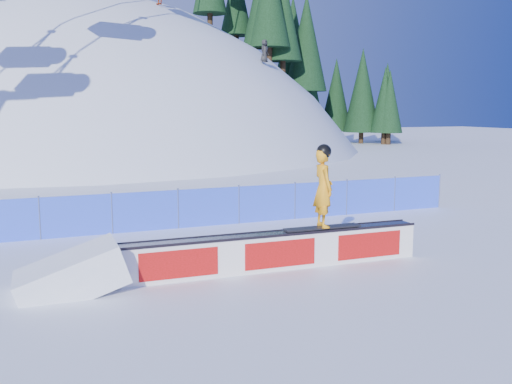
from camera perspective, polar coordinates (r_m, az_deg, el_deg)
name	(u,v)px	position (r m, az deg, el deg)	size (l,w,h in m)	color
ground	(186,269)	(13.36, -7.03, -7.68)	(160.00, 160.00, 0.00)	white
snow_hill	(72,338)	(58.66, -17.92, -13.74)	(64.00, 64.00, 64.00)	white
treeline	(294,48)	(60.99, 3.85, 14.20)	(23.92, 12.09, 21.86)	#302013
safety_fence	(146,211)	(17.50, -10.96, -1.91)	(22.05, 0.05, 1.30)	blue
rail_box	(276,251)	(13.20, 2.06, -5.90)	(7.23, 0.65, 0.87)	white
snow_ramp	(72,291)	(12.33, -17.89, -9.40)	(2.10, 1.40, 0.79)	white
snowboarder	(323,187)	(13.43, 6.74, 0.47)	(1.91, 0.71, 1.99)	black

